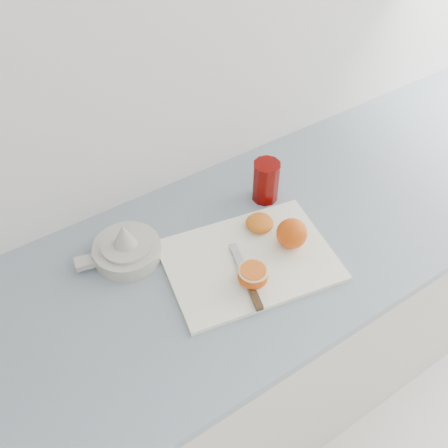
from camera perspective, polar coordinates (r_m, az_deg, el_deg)
name	(u,v)px	position (r m, az deg, el deg)	size (l,w,h in m)	color
counter	(238,342)	(1.58, 1.60, -13.28)	(2.43, 0.64, 0.89)	silver
cutting_board	(249,260)	(1.19, 2.92, -4.16)	(0.39, 0.28, 0.01)	white
whole_orange	(292,234)	(1.19, 7.75, -1.09)	(0.07, 0.07, 0.07)	#E0560F
half_orange	(253,276)	(1.12, 3.32, -5.91)	(0.07, 0.07, 0.04)	#E0560F
squeezed_shell	(260,223)	(1.24, 4.10, 0.13)	(0.07, 0.07, 0.03)	#CD6115
paring_knife	(251,288)	(1.12, 3.11, -7.30)	(0.07, 0.19, 0.01)	#4A361E
citrus_juicer	(126,249)	(1.20, -11.14, -2.78)	(0.20, 0.16, 0.11)	beige
red_tumbler	(266,182)	(1.31, 4.79, 4.75)	(0.07, 0.07, 0.12)	#670200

